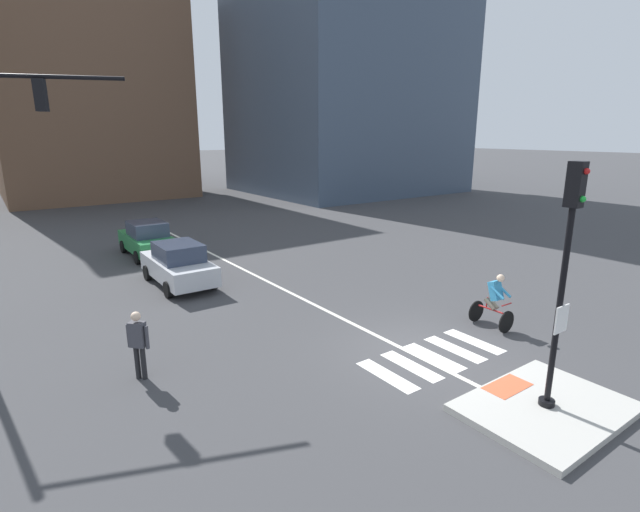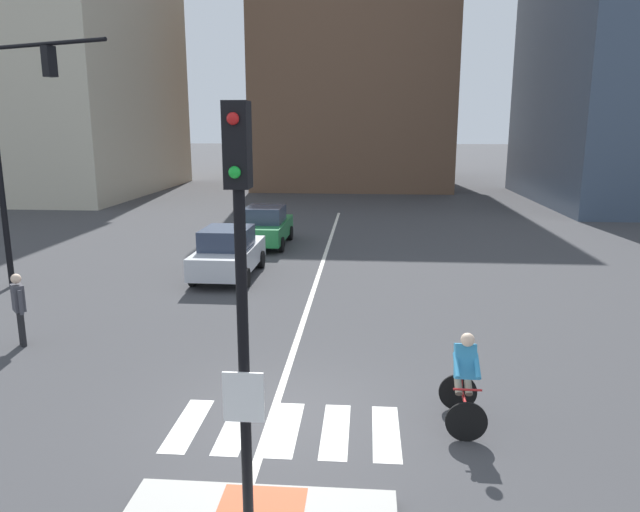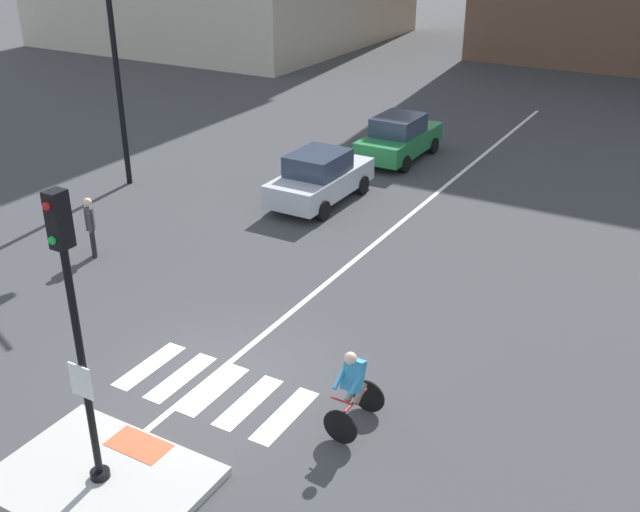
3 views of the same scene
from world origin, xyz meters
name	(u,v)px [view 1 (image 1 of 3)]	position (x,y,z in m)	size (l,w,h in m)	color
ground_plane	(422,352)	(0.00, 0.00, 0.00)	(300.00, 300.00, 0.00)	#3D3D3F
traffic_island	(546,408)	(0.00, -3.40, 0.07)	(3.43, 2.50, 0.15)	#B2AFA8
tactile_pad_front	(507,386)	(0.00, -2.50, 0.15)	(1.10, 0.60, 0.01)	#DB5B38
signal_pole	(565,266)	(0.00, -3.41, 3.13)	(0.44, 0.38, 4.95)	black
crosswalk_stripe_a	(387,375)	(-1.64, -0.38, 0.00)	(0.44, 1.80, 0.01)	silver
crosswalk_stripe_b	(411,366)	(-0.82, -0.38, 0.00)	(0.44, 1.80, 0.01)	silver
crosswalk_stripe_c	(434,357)	(0.00, -0.38, 0.00)	(0.44, 1.80, 0.01)	silver
crosswalk_stripe_d	(455,349)	(0.82, -0.38, 0.00)	(0.44, 1.80, 0.01)	silver
crosswalk_stripe_e	(474,341)	(1.64, -0.38, 0.00)	(0.44, 1.80, 0.01)	silver
lane_centre_line	(242,268)	(-0.29, 10.00, 0.00)	(0.14, 28.00, 0.01)	silver
building_corner_left	(78,85)	(0.06, 43.75, 9.98)	(15.33, 21.11, 19.91)	brown
building_corner_right	(347,81)	(21.46, 30.15, 10.46)	(19.16, 17.09, 20.88)	#3D4C60
car_green_westbound_distant	(148,239)	(-2.86, 14.51, 0.81)	(1.88, 4.12, 1.64)	#237A3D
car_silver_westbound_far	(178,264)	(-3.21, 9.35, 0.81)	(1.87, 4.11, 1.64)	silver
cyclist	(494,300)	(2.89, -0.08, 0.87)	(0.68, 1.10, 1.68)	black
pedestrian_at_curb_left	(138,340)	(-6.43, 2.87, 0.98)	(0.41, 0.43, 1.67)	black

